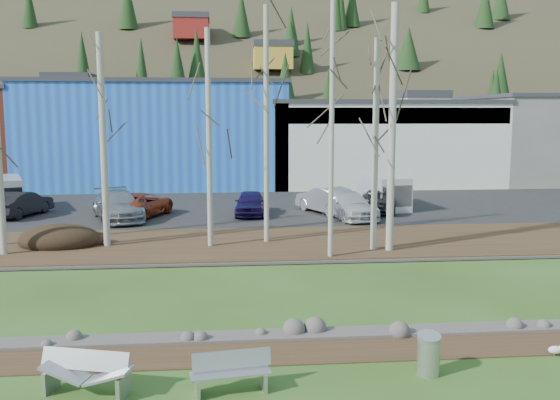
{
  "coord_description": "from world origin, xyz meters",
  "views": [
    {
      "loc": [
        -0.96,
        -12.5,
        5.83
      ],
      "look_at": [
        1.28,
        11.1,
        2.5
      ],
      "focal_mm": 40.0,
      "sensor_mm": 36.0,
      "label": 1
    }
  ],
  "objects": [
    {
      "name": "birch_5",
      "position": [
        3.34,
        11.53,
        5.27
      ],
      "size": [
        0.2,
        0.2,
        10.24
      ],
      "color": "beige",
      "rests_on": "far_bank"
    },
    {
      "name": "dirt_strip",
      "position": [
        0.0,
        2.1,
        0.01
      ],
      "size": [
        80.0,
        1.8,
        0.03
      ],
      "primitive_type": "cube",
      "color": "#382616",
      "rests_on": "ground"
    },
    {
      "name": "bench_intact",
      "position": [
        -0.81,
        -0.0,
        0.42
      ],
      "size": [
        1.74,
        0.74,
        0.84
      ],
      "rotation": [
        0.0,
        0.0,
        0.14
      ],
      "color": "#B0B2B5",
      "rests_on": "ground"
    },
    {
      "name": "birch_3",
      "position": [
        -1.45,
        13.98,
        4.72
      ],
      "size": [
        0.22,
        0.22,
        9.15
      ],
      "color": "beige",
      "rests_on": "far_bank"
    },
    {
      "name": "far_bank",
      "position": [
        0.0,
        14.5,
        0.07
      ],
      "size": [
        80.0,
        7.0,
        0.15
      ],
      "primitive_type": "cube",
      "color": "#382616",
      "rests_on": "ground"
    },
    {
      "name": "van_grey",
      "position": [
        -13.53,
        24.67,
        1.12
      ],
      "size": [
        3.31,
        4.84,
        1.95
      ],
      "rotation": [
        0.0,
        0.0,
        0.36
      ],
      "color": "#B5B7B9",
      "rests_on": "parking_lot"
    },
    {
      "name": "car_3",
      "position": [
        -6.48,
        21.06,
        0.91
      ],
      "size": [
        3.72,
        5.72,
        1.54
      ],
      "primitive_type": "imported",
      "rotation": [
        0.0,
        0.0,
        0.32
      ],
      "color": "gray",
      "rests_on": "parking_lot"
    },
    {
      "name": "river",
      "position": [
        0.0,
        7.2,
        0.0
      ],
      "size": [
        80.0,
        8.0,
        0.9
      ],
      "primitive_type": null,
      "color": "black",
      "rests_on": "ground"
    },
    {
      "name": "ground",
      "position": [
        0.0,
        0.0,
        0.0
      ],
      "size": [
        200.0,
        200.0,
        0.0
      ],
      "primitive_type": "plane",
      "color": "#2E4713",
      "rests_on": "ground"
    },
    {
      "name": "building_white",
      "position": [
        12.0,
        38.98,
        3.41
      ],
      "size": [
        18.36,
        12.24,
        6.8
      ],
      "color": "silver",
      "rests_on": "ground"
    },
    {
      "name": "building_grey",
      "position": [
        28.0,
        39.0,
        3.66
      ],
      "size": [
        14.28,
        12.24,
        7.3
      ],
      "color": "slate",
      "rests_on": "ground"
    },
    {
      "name": "hillside",
      "position": [
        0.0,
        84.0,
        17.5
      ],
      "size": [
        160.0,
        72.0,
        35.0
      ],
      "primitive_type": null,
      "color": "#332D1D",
      "rests_on": "ground"
    },
    {
      "name": "car_1",
      "position": [
        -11.99,
        22.75,
        0.84
      ],
      "size": [
        2.66,
        4.48,
        1.39
      ],
      "primitive_type": "imported",
      "rotation": [
        0.0,
        0.0,
        2.84
      ],
      "color": "black",
      "rests_on": "parking_lot"
    },
    {
      "name": "car_2",
      "position": [
        -5.41,
        21.95,
        0.81
      ],
      "size": [
        3.83,
        5.33,
        1.35
      ],
      "primitive_type": "imported",
      "rotation": [
        0.0,
        0.0,
        2.78
      ],
      "color": "#9A3818",
      "rests_on": "parking_lot"
    },
    {
      "name": "car_4",
      "position": [
        0.63,
        21.99,
        0.82
      ],
      "size": [
        1.94,
        4.1,
        1.35
      ],
      "primitive_type": "imported",
      "rotation": [
        0.0,
        0.0,
        -0.09
      ],
      "color": "#1B1144",
      "rests_on": "parking_lot"
    },
    {
      "name": "litter_bin",
      "position": [
        3.61,
        0.43,
        0.43
      ],
      "size": [
        0.52,
        0.52,
        0.87
      ],
      "primitive_type": "cylinder",
      "rotation": [
        0.0,
        0.0,
        -0.04
      ],
      "color": "#B0B2B5",
      "rests_on": "ground"
    },
    {
      "name": "birch_6",
      "position": [
        5.99,
        12.4,
        5.15
      ],
      "size": [
        0.3,
        0.3,
        10.0
      ],
      "color": "beige",
      "rests_on": "far_bank"
    },
    {
      "name": "near_bank_rocks",
      "position": [
        0.0,
        3.1,
        0.0
      ],
      "size": [
        80.0,
        0.8,
        0.5
      ],
      "primitive_type": null,
      "color": "#47423D",
      "rests_on": "ground"
    },
    {
      "name": "building_blue",
      "position": [
        -6.0,
        39.0,
        4.16
      ],
      "size": [
        20.4,
        12.24,
        8.3
      ],
      "color": "blue",
      "rests_on": "ground"
    },
    {
      "name": "van_white",
      "position": [
        8.74,
        23.71,
        1.13
      ],
      "size": [
        2.36,
        4.7,
        1.98
      ],
      "rotation": [
        0.0,
        0.0,
        0.11
      ],
      "color": "silver",
      "rests_on": "parking_lot"
    },
    {
      "name": "birch_2",
      "position": [
        -5.89,
        14.42,
        4.64
      ],
      "size": [
        0.28,
        0.28,
        8.97
      ],
      "color": "beige",
      "rests_on": "far_bank"
    },
    {
      "name": "seagull",
      "position": [
        7.03,
        1.19,
        0.16
      ],
      "size": [
        0.41,
        0.19,
        0.3
      ],
      "rotation": [
        0.0,
        0.0,
        -0.29
      ],
      "color": "gold",
      "rests_on": "ground"
    },
    {
      "name": "car_7",
      "position": [
        5.9,
        20.5,
        0.85
      ],
      "size": [
        2.97,
        5.18,
        1.41
      ],
      "primitive_type": "imported",
      "rotation": [
        0.0,
        0.0,
        0.21
      ],
      "color": "silver",
      "rests_on": "parking_lot"
    },
    {
      "name": "far_bank_rocks",
      "position": [
        0.0,
        11.3,
        0.0
      ],
      "size": [
        80.0,
        0.8,
        0.46
      ],
      "primitive_type": null,
      "color": "#47423D",
      "rests_on": "ground"
    },
    {
      "name": "car_6",
      "position": [
        8.11,
        22.57,
        0.79
      ],
      "size": [
        3.6,
        5.11,
        1.3
      ],
      "primitive_type": "imported",
      "rotation": [
        0.0,
        0.0,
        2.8
      ],
      "color": "#2A2B2D",
      "rests_on": "parking_lot"
    },
    {
      "name": "birch_4",
      "position": [
        1.02,
        14.65,
        5.25
      ],
      "size": [
        0.23,
        0.23,
        10.2
      ],
      "color": "beige",
      "rests_on": "far_bank"
    },
    {
      "name": "car_5",
      "position": [
        5.04,
        22.23,
        0.91
      ],
      "size": [
        3.31,
        4.91,
        1.53
      ],
      "primitive_type": "imported",
      "rotation": [
        0.0,
        0.0,
        3.54
      ],
      "color": "#AEAEB1",
      "rests_on": "parking_lot"
    },
    {
      "name": "bench_damaged",
      "position": [
        -3.82,
        0.23,
        0.44
      ],
      "size": [
        2.05,
        1.14,
        0.87
      ],
      "rotation": [
        0.0,
        0.0,
        -0.28
      ],
      "color": "#B0B2B5",
      "rests_on": "ground"
    },
    {
      "name": "parking_lot",
      "position": [
        0.0,
        25.0,
        0.07
      ],
      "size": [
        80.0,
        14.0,
        0.14
      ],
      "primitive_type": "cube",
      "color": "black",
      "rests_on": "ground"
    },
    {
      "name": "birch_7",
      "position": [
        5.36,
        12.65,
        4.48
      ],
      "size": [
        0.25,
        0.25,
        8.65
      ],
      "color": "beige",
      "rests_on": "far_bank"
    },
    {
      "name": "dirt_mound",
      "position": [
        -7.96,
        14.65,
        0.49
      ],
      "size": [
        3.46,
        2.44,
        0.68
      ],
      "primitive_type": "ellipsoid",
      "color": "black",
      "rests_on": "far_bank"
    }
  ]
}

